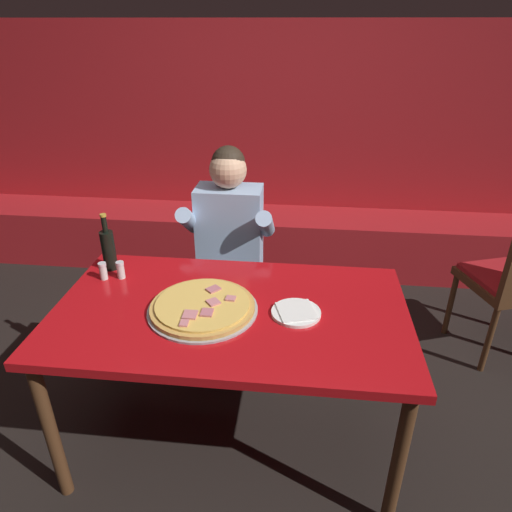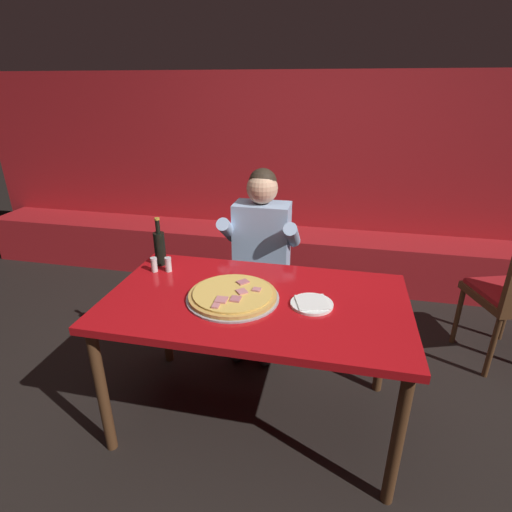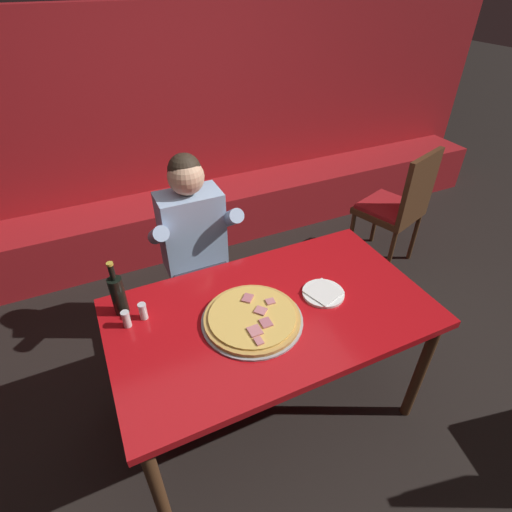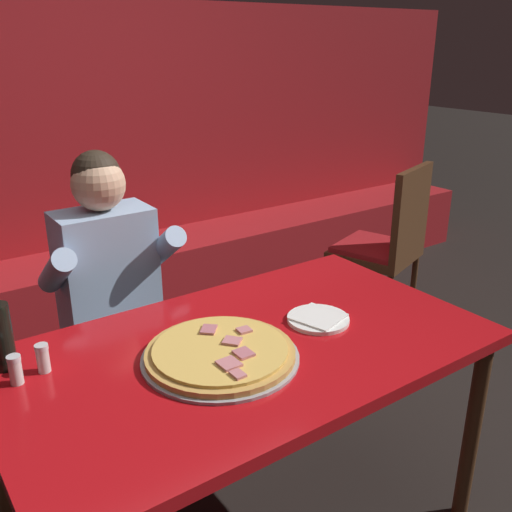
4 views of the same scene
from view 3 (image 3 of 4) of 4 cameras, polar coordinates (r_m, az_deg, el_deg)
ground_plane at (r=2.53m, az=1.82°, el=-20.45°), size 24.00×24.00×0.00m
booth_wall_panel at (r=3.65m, az=-14.03°, el=16.85°), size 6.80×0.16×1.90m
booth_bench at (r=3.67m, az=-11.22°, el=4.80°), size 6.46×0.48×0.46m
main_dining_table at (r=1.98m, az=2.21°, el=-9.34°), size 1.52×0.87×0.78m
pizza at (r=1.86m, az=-0.54°, el=-8.87°), size 0.47×0.47×0.05m
plate_white_paper at (r=2.03m, az=9.58°, el=-5.24°), size 0.21×0.21×0.02m
beer_bottle at (r=1.95m, az=-19.12°, el=-5.19°), size 0.07×0.07×0.29m
shaker_oregano at (r=1.91m, az=-18.02°, el=-8.65°), size 0.04×0.04×0.09m
shaker_parmesan at (r=1.93m, az=-15.82°, el=-7.68°), size 0.04×0.04×0.09m
diner_seated_blue_shirt at (r=2.47m, az=-8.36°, el=1.10°), size 0.53×0.53×1.27m
dining_chair_far_right at (r=3.37m, az=19.91°, el=7.18°), size 0.56×0.56×1.02m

